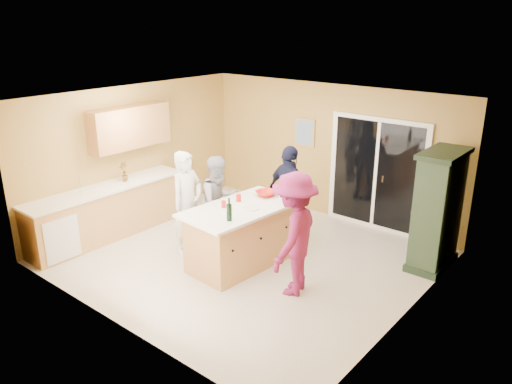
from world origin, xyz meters
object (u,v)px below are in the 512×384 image
Objects in this scene: woman_magenta at (294,234)px; woman_navy at (289,194)px; green_hutch at (437,212)px; woman_white at (188,203)px; woman_grey at (219,202)px; kitchen_island at (241,238)px.

woman_navy is at bearing -157.04° from woman_magenta.
woman_navy is 1.78m from woman_magenta.
woman_white is (-3.36, -2.11, -0.05)m from green_hutch.
woman_white reaches higher than woman_grey.
woman_navy is (0.03, 1.24, 0.40)m from kitchen_island.
woman_grey is at bearing -118.44° from woman_magenta.
woman_navy is (1.01, 1.45, -0.02)m from woman_white.
woman_grey reaches higher than kitchen_island.
woman_white reaches higher than woman_navy.
woman_white is (-0.98, -0.21, 0.41)m from kitchen_island.
kitchen_island is at bearing -141.34° from green_hutch.
kitchen_island is 1.14× the size of woman_navy.
woman_grey is at bearing -152.49° from green_hutch.
woman_navy reaches higher than woman_grey.
kitchen_island is at bearing -112.98° from woman_magenta.
woman_navy is at bearing 93.42° from kitchen_island.
woman_white is 0.56m from woman_grey.
woman_magenta reaches higher than woman_navy.
woman_navy is at bearing -164.28° from green_hutch.
woman_grey is 0.93× the size of woman_navy.
woman_grey is (0.25, 0.49, -0.07)m from woman_white.
kitchen_island is 1.12× the size of woman_white.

